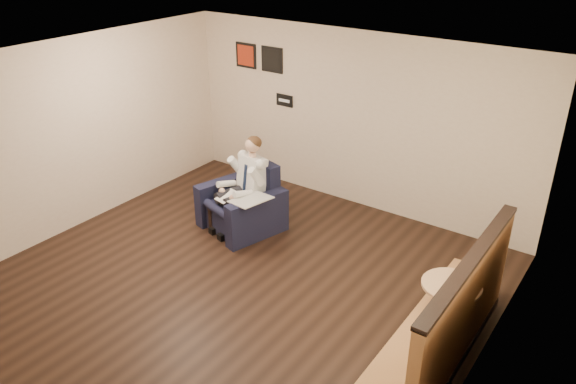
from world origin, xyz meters
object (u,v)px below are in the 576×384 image
Objects in this scene: banquette at (441,305)px; cafe_table at (447,314)px; smartphone at (238,200)px; side_table at (231,216)px; seated_man at (233,190)px; green_folder at (228,203)px; coffee_mug at (244,200)px; armchair at (241,198)px.

banquette is 0.36m from cafe_table.
cafe_table reaches higher than smartphone.
side_table is 0.20× the size of banquette.
smartphone is (-0.07, 0.18, -0.26)m from seated_man.
green_folder is 3.71m from banquette.
seated_man reaches higher than coffee_mug.
cafe_table is at bearing 4.30° from armchair.
banquette reaches higher than coffee_mug.
armchair is 2.02× the size of side_table.
side_table is 3.93× the size of smartphone.
coffee_mug reaches higher than side_table.
banquette is 3.27× the size of cafe_table.
green_folder is at bearing -133.95° from side_table.
cafe_table is (3.59, -0.76, -0.02)m from smartphone.
coffee_mug is (0.02, 0.04, -0.04)m from armchair.
side_table is 3.72m from banquette.
armchair is 0.40× the size of banquette.
side_table is (-0.12, -0.10, -0.29)m from armchair.
side_table is at bearing -124.19° from armchair.
coffee_mug reaches higher than green_folder.
smartphone reaches higher than side_table.
seated_man is at bearing 166.69° from banquette.
side_table is at bearing 166.66° from banquette.
smartphone is 0.05× the size of banquette.
armchair is 1.30× the size of cafe_table.
side_table is 0.21m from green_folder.
side_table is at bearing -178.74° from seated_man.
green_folder is at bearing 170.84° from cafe_table.
armchair is 0.75× the size of seated_man.
coffee_mug is at bearing 163.93° from banquette.
side_table is at bearing -97.35° from smartphone.
smartphone is (-0.11, 0.05, -0.08)m from armchair.
green_folder reaches higher than side_table.
banquette is (3.58, -1.00, 0.24)m from smartphone.
armchair is 0.06m from coffee_mug.
smartphone is (0.04, 0.18, -0.00)m from green_folder.
side_table is 0.26m from smartphone.
banquette is (3.61, -0.83, 0.24)m from green_folder.
smartphone is 3.72m from banquette.
armchair is at bearing 90.00° from seated_man.
side_table is at bearing 46.05° from green_folder.
cafe_table reaches higher than side_table.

